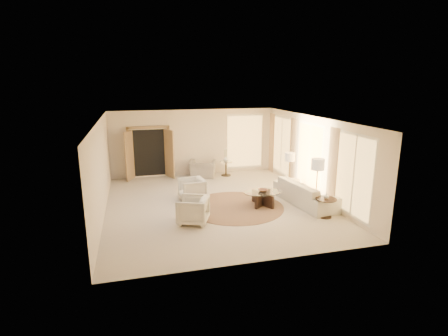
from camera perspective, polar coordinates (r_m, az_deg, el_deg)
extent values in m
cube|color=beige|center=(11.67, -1.41, -5.88)|extent=(7.00, 8.00, 0.02)
cube|color=white|center=(11.04, -1.49, 7.98)|extent=(7.00, 8.00, 0.02)
cube|color=beige|center=(15.11, -4.97, 4.20)|extent=(7.00, 0.04, 2.80)
cube|color=beige|center=(7.58, 5.59, -5.75)|extent=(7.00, 0.04, 2.80)
cube|color=beige|center=(11.03, -19.44, -0.22)|extent=(0.04, 8.00, 2.80)
cube|color=beige|center=(12.53, 14.33, 1.78)|extent=(0.04, 8.00, 2.80)
cube|color=#A28358|center=(14.87, -12.10, 2.52)|extent=(1.80, 0.12, 2.16)
cube|color=#A28358|center=(14.60, -15.17, 1.93)|extent=(0.35, 0.66, 2.00)
cube|color=#A28358|center=(14.67, -8.92, 2.31)|extent=(0.35, 0.66, 2.00)
cylinder|color=#442C1E|center=(11.37, 1.83, -6.33)|extent=(3.22, 3.22, 0.01)
imported|color=beige|center=(11.87, 13.23, -3.95)|extent=(1.35, 2.68, 0.75)
imported|color=beige|center=(11.92, -5.27, -3.35)|extent=(0.85, 0.89, 0.83)
imported|color=beige|center=(10.04, -5.11, -6.65)|extent=(1.03, 1.06, 0.85)
imported|color=gray|center=(14.77, -3.50, 0.29)|extent=(1.22, 0.98, 0.93)
cube|color=black|center=(11.51, 6.33, -5.08)|extent=(0.45, 0.92, 0.43)
cube|color=black|center=(11.51, 6.33, -5.08)|extent=(0.76, 0.71, 0.43)
cylinder|color=white|center=(11.43, 6.36, -3.92)|extent=(1.52, 1.52, 0.02)
cylinder|color=black|center=(10.98, 16.14, -7.62)|extent=(0.39, 0.39, 0.03)
cylinder|color=black|center=(10.88, 16.24, -6.30)|extent=(0.06, 0.06, 0.55)
cylinder|color=black|center=(10.79, 16.34, -4.88)|extent=(0.62, 0.62, 0.03)
cylinder|color=#2E261A|center=(15.08, 0.32, -1.17)|extent=(0.41, 0.41, 0.03)
cylinder|color=#2E261A|center=(15.00, 0.33, -0.10)|extent=(0.06, 0.06, 0.59)
cylinder|color=white|center=(14.93, 0.33, 1.03)|extent=(0.54, 0.54, 0.03)
cylinder|color=#2E261A|center=(13.11, 10.45, -3.76)|extent=(0.25, 0.25, 0.03)
cylinder|color=#2E261A|center=(12.94, 10.56, -1.19)|extent=(0.03, 0.03, 1.24)
cylinder|color=#C5B595|center=(12.78, 10.70, 1.80)|extent=(0.35, 0.35, 0.30)
cylinder|color=#2E261A|center=(11.46, 14.61, -6.59)|extent=(0.28, 0.28, 0.03)
cylinder|color=#2E261A|center=(11.24, 14.83, -3.30)|extent=(0.03, 0.03, 1.41)
cylinder|color=#C5B595|center=(11.04, 15.08, 0.59)|extent=(0.40, 0.40, 0.34)
imported|color=brown|center=(11.41, 6.37, -3.68)|extent=(0.39, 0.39, 0.08)
imported|color=white|center=(10.76, 16.37, -4.42)|extent=(0.16, 0.16, 0.16)
imported|color=white|center=(14.90, 0.33, 1.50)|extent=(0.28, 0.28, 0.23)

